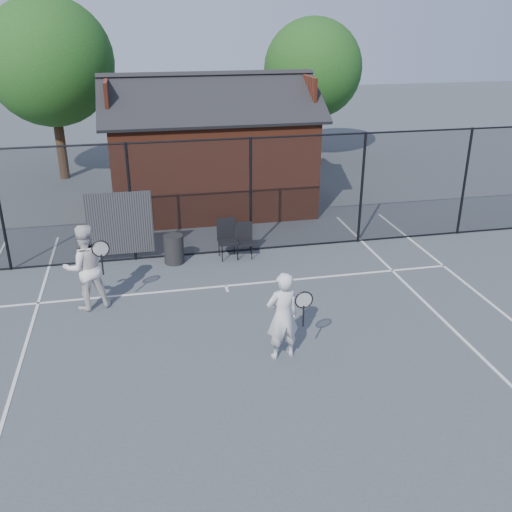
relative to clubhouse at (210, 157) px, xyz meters
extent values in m
plane|color=#43484D|center=(-0.50, -9.00, -1.61)|extent=(80.00, 80.00, 0.00)
cube|color=silver|center=(-0.50, -6.00, -1.60)|extent=(11.00, 0.06, 0.01)
cube|color=silver|center=(-0.50, -6.15, -1.60)|extent=(0.06, 0.30, 0.01)
cylinder|color=black|center=(-5.50, -4.00, -0.11)|extent=(0.07, 0.07, 3.00)
cylinder|color=black|center=(-2.50, -4.00, -0.11)|extent=(0.07, 0.07, 3.00)
cylinder|color=black|center=(0.50, -4.00, -0.11)|extent=(0.07, 0.07, 3.00)
cylinder|color=black|center=(3.50, -4.00, -0.11)|extent=(0.07, 0.07, 3.00)
cylinder|color=black|center=(6.50, -4.00, -0.11)|extent=(0.07, 0.07, 3.00)
cylinder|color=black|center=(-0.50, -4.00, 1.36)|extent=(22.00, 0.04, 0.04)
cylinder|color=black|center=(-0.50, -4.00, -1.58)|extent=(22.00, 0.04, 0.04)
cube|color=black|center=(-0.50, -4.00, -0.11)|extent=(22.00, 3.00, 0.01)
cube|color=black|center=(-2.80, -4.02, -0.61)|extent=(1.60, 0.04, 1.60)
cube|color=maroon|center=(0.00, 0.00, -0.11)|extent=(6.00, 4.00, 3.00)
cube|color=black|center=(0.00, -1.00, 1.92)|extent=(6.50, 2.36, 1.32)
cube|color=black|center=(0.00, 1.00, 1.92)|extent=(6.50, 2.36, 1.32)
cube|color=maroon|center=(-2.95, 0.00, 1.92)|extent=(0.10, 2.80, 1.06)
cube|color=maroon|center=(2.95, 0.00, 1.92)|extent=(0.10, 2.80, 1.06)
cylinder|color=black|center=(-5.00, 4.50, -0.35)|extent=(0.36, 0.36, 2.52)
sphere|color=#183F12|center=(-5.00, 4.50, 2.59)|extent=(4.48, 4.48, 4.48)
cylinder|color=black|center=(5.00, 5.50, -0.49)|extent=(0.36, 0.36, 2.23)
sphere|color=#183F12|center=(5.00, 5.50, 2.11)|extent=(3.97, 3.97, 3.97)
imported|color=silver|center=(0.04, -9.08, -0.77)|extent=(0.67, 0.49, 1.68)
torus|color=black|center=(0.32, -9.42, -0.31)|extent=(0.33, 0.03, 0.33)
cylinder|color=black|center=(0.32, -9.42, -0.62)|extent=(0.03, 0.03, 0.40)
imported|color=silver|center=(-3.49, -6.39, -0.68)|extent=(1.05, 0.91, 1.86)
torus|color=black|center=(-3.12, -6.77, -0.14)|extent=(0.36, 0.03, 0.36)
cylinder|color=black|center=(-3.12, -6.77, -0.49)|extent=(0.03, 0.03, 0.45)
cube|color=black|center=(-0.17, -4.40, -1.11)|extent=(0.50, 0.52, 1.00)
cube|color=black|center=(0.25, -4.42, -1.17)|extent=(0.48, 0.50, 0.88)
cylinder|color=black|center=(-1.55, -4.40, -1.24)|extent=(0.50, 0.50, 0.73)
camera|label=1|loc=(-2.25, -17.67, 4.18)|focal=40.00mm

